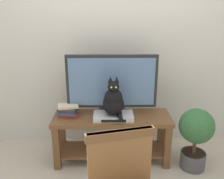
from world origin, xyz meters
TOP-DOWN VIEW (x-y plane):
  - back_wall at (0.00, 0.98)m, footprint 7.00×0.12m
  - tv_stand at (-0.07, 0.47)m, footprint 1.27×0.43m
  - tv at (-0.07, 0.55)m, footprint 0.97×0.20m
  - media_box at (-0.06, 0.41)m, footprint 0.42×0.23m
  - cat at (-0.06, 0.40)m, footprint 0.22×0.31m
  - book_stack at (-0.54, 0.49)m, footprint 0.23×0.20m
  - potted_plant at (0.80, 0.30)m, footprint 0.36×0.36m

SIDE VIEW (x-z plane):
  - tv_stand at x=-0.07m, z-range 0.10..0.63m
  - potted_plant at x=0.80m, z-range 0.07..0.74m
  - media_box at x=-0.06m, z-range 0.54..0.59m
  - book_stack at x=-0.54m, z-range 0.54..0.67m
  - cat at x=-0.06m, z-range 0.53..0.95m
  - tv at x=-0.07m, z-range 0.56..1.21m
  - back_wall at x=0.00m, z-range 0.00..2.80m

